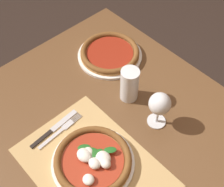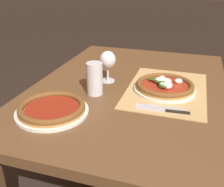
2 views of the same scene
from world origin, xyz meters
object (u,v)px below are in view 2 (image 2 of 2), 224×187
at_px(pizza_near, 165,86).
at_px(pint_glass, 95,79).
at_px(knife, 162,110).
at_px(fork, 160,107).
at_px(wine_glass, 108,61).
at_px(pizza_far, 52,109).

relative_size(pizza_near, pint_glass, 1.96).
height_order(pint_glass, knife, pint_glass).
bearing_deg(knife, pizza_near, 4.29).
bearing_deg(pizza_near, fork, -178.71).
bearing_deg(fork, knife, -154.74).
distance_m(pint_glass, fork, 0.31).
bearing_deg(pizza_near, wine_glass, 84.04).
bearing_deg(pint_glass, wine_glass, -3.29).
relative_size(pizza_near, fork, 1.41).
bearing_deg(knife, pizza_far, 109.05).
distance_m(fork, knife, 0.03).
relative_size(pizza_far, wine_glass, 1.84).
bearing_deg(pizza_far, pizza_near, -48.80).
relative_size(pizza_far, pint_glass, 1.96).
bearing_deg(pizza_near, pint_glass, 113.19).
xyz_separation_m(pizza_near, knife, (-0.20, -0.02, -0.02)).
height_order(pizza_far, knife, pizza_far).
bearing_deg(pint_glass, knife, -103.73).
bearing_deg(wine_glass, knife, -127.61).
relative_size(fork, knife, 0.93).
xyz_separation_m(pizza_far, wine_glass, (0.37, -0.11, 0.09)).
height_order(wine_glass, pint_glass, wine_glass).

